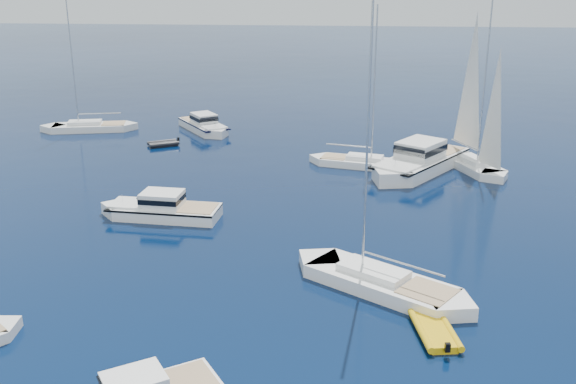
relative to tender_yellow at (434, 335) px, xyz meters
The scene contains 9 objects.
motor_cruiser_centre 23.63m from the tender_yellow, 140.66° to the left, with size 2.97×9.70×2.55m, color white, non-canonical shape.
motor_cruiser_distant 28.61m from the tender_yellow, 86.44° to the left, with size 4.19×13.69×3.59m, color silver, non-canonical shape.
motor_cruiser_horizon 47.07m from the tender_yellow, 116.17° to the left, with size 2.97×9.69×2.54m, color silver, non-canonical shape.
sailboat_mid_r 5.42m from the tender_yellow, 117.98° to the left, with size 3.23×12.41×18.24m, color white, non-canonical shape.
sailboat_centre 29.98m from the tender_yellow, 96.54° to the left, with size 2.68×10.30×15.14m, color white, non-canonical shape.
sailboat_sails_r 30.77m from the tender_yellow, 77.49° to the left, with size 2.82×10.86×15.97m, color white, non-canonical shape.
sailboat_far_l 53.40m from the tender_yellow, 129.36° to the left, with size 2.94×11.32×16.64m, color silver, non-canonical shape.
tender_yellow is the anchor object (origin of this frame).
tender_grey_far 42.57m from the tender_yellow, 123.81° to the left, with size 1.82×3.24×0.95m, color black, non-canonical shape.
Camera 1 is at (0.62, -17.74, 17.53)m, focal length 41.40 mm.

